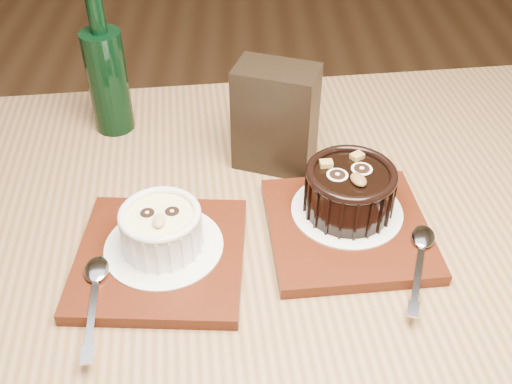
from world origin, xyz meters
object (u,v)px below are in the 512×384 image
(tray_right, at_px, (348,229))
(ramekin_dark, at_px, (350,189))
(table, at_px, (278,316))
(tray_left, at_px, (160,257))
(ramekin_white, at_px, (161,227))
(condiment_stand, at_px, (276,118))
(green_bottle, at_px, (108,78))

(tray_right, distance_m, ramekin_dark, 0.05)
(table, xyz_separation_m, tray_left, (-0.13, 0.01, 0.10))
(tray_left, relative_size, ramekin_white, 2.06)
(tray_left, height_order, tray_right, same)
(table, distance_m, ramekin_white, 0.19)
(tray_left, height_order, condiment_stand, condiment_stand)
(ramekin_dark, bearing_deg, condiment_stand, 104.64)
(table, distance_m, tray_left, 0.16)
(table, xyz_separation_m, ramekin_white, (-0.13, 0.01, 0.13))
(tray_left, relative_size, tray_right, 1.00)
(condiment_stand, xyz_separation_m, green_bottle, (-0.22, 0.09, 0.01))
(table, bearing_deg, ramekin_dark, 39.59)
(tray_left, bearing_deg, table, -2.43)
(ramekin_white, distance_m, condiment_stand, 0.21)
(tray_right, distance_m, green_bottle, 0.39)
(table, bearing_deg, green_bottle, 128.80)
(ramekin_dark, bearing_deg, tray_right, -113.15)
(tray_left, distance_m, condiment_stand, 0.23)
(tray_left, relative_size, condiment_stand, 1.29)
(tray_right, xyz_separation_m, green_bottle, (-0.30, 0.23, 0.07))
(ramekin_dark, relative_size, condiment_stand, 0.74)
(condiment_stand, bearing_deg, tray_left, -126.92)
(tray_right, bearing_deg, tray_left, -169.37)
(tray_left, xyz_separation_m, ramekin_white, (0.00, 0.01, 0.04))
(ramekin_white, distance_m, tray_right, 0.21)
(table, height_order, condiment_stand, condiment_stand)
(table, distance_m, green_bottle, 0.39)
(ramekin_white, height_order, green_bottle, green_bottle)
(green_bottle, bearing_deg, table, -51.20)
(table, relative_size, ramekin_dark, 12.28)
(tray_right, height_order, green_bottle, green_bottle)
(ramekin_white, xyz_separation_m, condiment_stand, (0.13, 0.17, 0.03))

